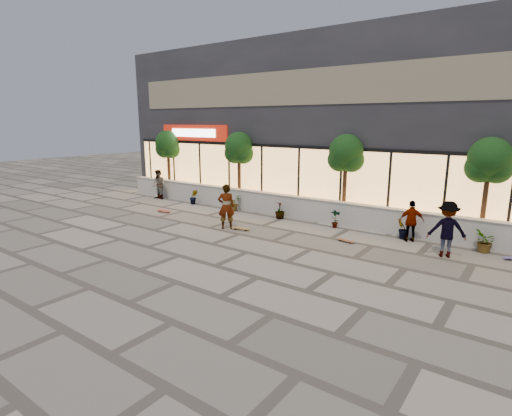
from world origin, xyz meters
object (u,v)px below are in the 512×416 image
Objects in this scene: tree_east at (489,163)px; skater_right_far at (447,229)px; tree_west at (168,146)px; skateboard_left at (164,211)px; skater_center at (226,207)px; skater_right_near at (411,221)px; tree_midwest at (239,150)px; tree_mideast at (346,155)px; skater_left at (159,185)px; skateboard_center at (241,228)px; skateboard_right_near at (346,240)px.

tree_east is 3.28m from skater_right_far.
skateboard_left is (3.53, -3.59, -2.90)m from tree_west.
skater_right_near is (6.82, 2.67, -0.17)m from skater_center.
skater_right_far is (-0.73, -2.46, -2.04)m from tree_east.
skater_right_far is (10.77, -2.46, -2.04)m from tree_midwest.
tree_mideast is 2.28× the size of skater_left.
skater_right_near is at bearing -22.71° from tree_mideast.
tree_east is 2.05× the size of skater_center.
tree_mideast is 4.24m from skater_right_near.
skater_left is at bearing 151.86° from skateboard_center.
skater_right_near is (9.35, -1.40, -2.20)m from tree_midwest.
skater_center is at bearing -26.91° from tree_west.
skater_right_near is (14.85, -1.40, -2.20)m from tree_west.
tree_midwest is at bearing 14.78° from skater_left.
skater_right_near is 1.78m from skater_right_far.
tree_mideast is at bearing -172.29° from skater_center.
skater_right_near is at bearing 5.19° from skateboard_left.
tree_midwest is 5.82m from skateboard_center.
tree_east is at bearing 0.00° from tree_mideast.
skater_center is (-3.47, -4.07, -2.03)m from tree_mideast.
tree_mideast is 2.07× the size of skater_right_far.
skater_right_far is 2.67× the size of skateboard_right_near.
skater_center reaches higher than skateboard_left.
skateboard_right_near is (12.27, -1.53, -0.79)m from skater_left.
tree_east is at bearing 0.00° from tree_west.
skateboard_left is at bearing -47.97° from skater_center.
tree_midwest is 4.61× the size of skateboard_left.
skater_left is (-10.85, -1.40, -2.13)m from tree_mideast.
skater_right_far is 7.78m from skateboard_center.
skateboard_right_near is at bearing -144.31° from tree_east.
tree_west is 5.81m from skateboard_left.
skater_center reaches higher than skater_right_far.
skater_center is 1.21× the size of skater_right_near.
skater_center is (8.03, -4.07, -2.03)m from tree_west.
tree_east is 2.49× the size of skater_right_near.
skater_center is at bearing -58.19° from tree_midwest.
tree_mideast is 1.00× the size of tree_east.
skateboard_center is (0.65, 0.15, -0.87)m from skater_center.
skateboard_center is (3.18, -3.92, -2.90)m from tree_midwest.
skater_center is 1.01× the size of skater_right_far.
skater_right_near is (-2.15, -1.40, -2.20)m from tree_east.
skater_center reaches higher than skater_left.
tree_mideast is 4.37m from skateboard_right_near.
skater_right_far is 3.49m from skateboard_right_near.
skater_left is 8.45m from skateboard_center.
tree_west is at bearing 180.00° from tree_midwest.
skater_left is 15.65m from skater_right_far.
skateboard_center is (-2.82, -3.92, -2.90)m from tree_mideast.
tree_mideast is 5.74m from skater_right_far.
skater_right_far is at bearing -5.22° from skater_left.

